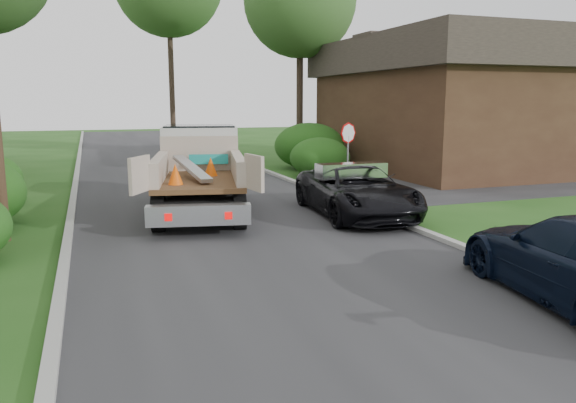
# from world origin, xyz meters

# --- Properties ---
(ground) EXTENTS (120.00, 120.00, 0.00)m
(ground) POSITION_xyz_m (0.00, 0.00, 0.00)
(ground) COLOR #1F4B15
(ground) RESTS_ON ground
(road) EXTENTS (8.00, 90.00, 0.02)m
(road) POSITION_xyz_m (0.00, 10.00, 0.00)
(road) COLOR #28282B
(road) RESTS_ON ground
(side_street) EXTENTS (16.00, 7.00, 0.02)m
(side_street) POSITION_xyz_m (12.00, 9.00, 0.01)
(side_street) COLOR #28282B
(side_street) RESTS_ON ground
(curb_left) EXTENTS (0.20, 90.00, 0.12)m
(curb_left) POSITION_xyz_m (-4.10, 10.00, 0.06)
(curb_left) COLOR #9E9E99
(curb_left) RESTS_ON ground
(curb_right) EXTENTS (0.20, 90.00, 0.12)m
(curb_right) POSITION_xyz_m (4.10, 10.00, 0.06)
(curb_right) COLOR #9E9E99
(curb_right) RESTS_ON ground
(stop_sign) EXTENTS (0.71, 0.32, 2.48)m
(stop_sign) POSITION_xyz_m (5.20, 9.00, 1.78)
(stop_sign) COLOR slate
(stop_sign) RESTS_ON ground
(house_right) EXTENTS (9.72, 12.96, 6.20)m
(house_right) POSITION_xyz_m (13.00, 14.00, 3.16)
(house_right) COLOR #3A2317
(house_right) RESTS_ON ground
(hedge_right_a) EXTENTS (2.60, 2.60, 1.70)m
(hedge_right_a) POSITION_xyz_m (5.80, 13.00, 0.85)
(hedge_right_a) COLOR #104713
(hedge_right_a) RESTS_ON ground
(hedge_right_b) EXTENTS (3.38, 3.38, 2.21)m
(hedge_right_b) POSITION_xyz_m (6.50, 16.00, 1.10)
(hedge_right_b) COLOR #104713
(hedge_right_b) RESTS_ON ground
(tree_right_far) EXTENTS (6.00, 6.00, 11.50)m
(tree_right_far) POSITION_xyz_m (7.50, 20.00, 8.48)
(tree_right_far) COLOR #2D2119
(tree_right_far) RESTS_ON ground
(flatbed_truck) EXTENTS (3.91, 6.88, 2.46)m
(flatbed_truck) POSITION_xyz_m (-0.38, 7.63, 1.34)
(flatbed_truck) COLOR black
(flatbed_truck) RESTS_ON ground
(black_pickup) EXTENTS (2.83, 5.35, 1.44)m
(black_pickup) POSITION_xyz_m (3.55, 4.93, 0.72)
(black_pickup) COLOR black
(black_pickup) RESTS_ON ground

